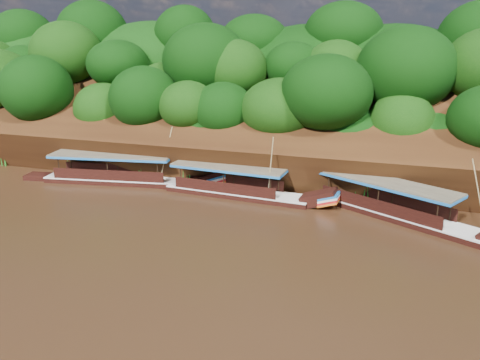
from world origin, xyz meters
name	(u,v)px	position (x,y,z in m)	size (l,w,h in m)	color
ground	(226,237)	(0.00, 0.00, 0.00)	(160.00, 160.00, 0.00)	black
riverbank	(298,140)	(-0.01, 22.73, 1.89)	(120.00, 30.06, 19.40)	black
boat_0	(405,213)	(11.03, 6.68, 0.57)	(14.72, 9.32, 6.05)	black
boat_1	(246,190)	(-1.24, 8.04, 0.56)	(14.46, 3.23, 5.80)	black
boat_2	(131,177)	(-12.07, 8.51, 0.59)	(16.64, 4.78, 5.70)	black
reeds	(237,180)	(-2.53, 9.66, 0.89)	(49.14, 2.48, 2.00)	#1F721C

